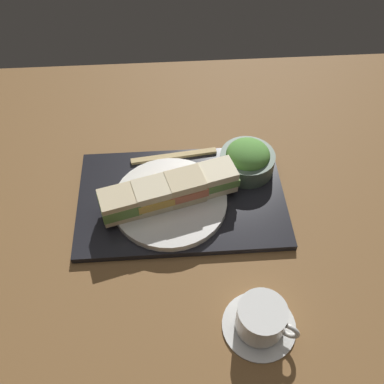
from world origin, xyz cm
name	(u,v)px	position (x,y,z in cm)	size (l,w,h in cm)	color
ground_plane	(158,202)	(0.00, 0.00, -1.50)	(140.00, 100.00, 3.00)	brown
serving_tray	(182,199)	(-5.06, 1.26, 0.70)	(43.36, 27.83, 1.41)	black
sandwich_plate	(170,202)	(-2.59, 3.03, 2.15)	(23.59, 23.59, 1.50)	silver
sandwich_nearmost	(217,179)	(-12.51, 0.40, 5.52)	(9.16, 8.03, 5.23)	beige
sandwich_inner_near	(185,187)	(-5.90, 2.15, 5.64)	(9.20, 8.08, 5.48)	beige
sandwich_inner_far	(153,195)	(0.71, 3.90, 5.58)	(8.74, 8.04, 5.35)	beige
sandwich_farmost	(119,204)	(7.32, 5.66, 5.48)	(8.85, 7.83, 5.16)	beige
salad_bowl	(247,159)	(-19.80, -5.72, 4.54)	(11.88, 11.88, 6.99)	#4C6051
chopsticks_pair	(174,156)	(-3.98, -10.42, 1.76)	(19.59, 3.76, 0.70)	tan
coffee_cup	(261,320)	(-16.97, 29.94, 2.90)	(12.75, 12.75, 6.30)	white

